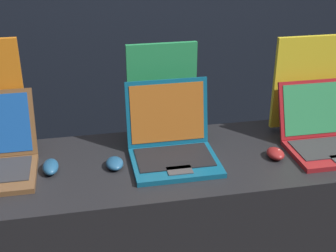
% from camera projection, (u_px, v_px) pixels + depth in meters
% --- Properties ---
extents(display_counter, '(1.80, 0.58, 0.94)m').
position_uv_depth(display_counter, '(168.00, 252.00, 2.07)').
color(display_counter, black).
rests_on(display_counter, ground_plane).
extents(mouse_front, '(0.06, 0.11, 0.04)m').
position_uv_depth(mouse_front, '(51.00, 167.00, 1.78)').
color(mouse_front, navy).
rests_on(mouse_front, display_counter).
extents(laptop_middle, '(0.34, 0.33, 0.29)m').
position_uv_depth(laptop_middle, '(172.00, 142.00, 1.86)').
color(laptop_middle, '#0F5170').
rests_on(laptop_middle, display_counter).
extents(mouse_middle, '(0.07, 0.10, 0.03)m').
position_uv_depth(mouse_middle, '(115.00, 163.00, 1.81)').
color(mouse_middle, navy).
rests_on(mouse_middle, display_counter).
extents(promo_stand_middle, '(0.30, 0.07, 0.41)m').
position_uv_depth(promo_stand_middle, '(162.00, 93.00, 2.00)').
color(promo_stand_middle, black).
rests_on(promo_stand_middle, display_counter).
extents(laptop_back, '(0.35, 0.34, 0.25)m').
position_uv_depth(laptop_back, '(327.00, 134.00, 1.95)').
color(laptop_back, maroon).
rests_on(laptop_back, display_counter).
extents(mouse_back, '(0.07, 0.09, 0.04)m').
position_uv_depth(mouse_back, '(275.00, 154.00, 1.88)').
color(mouse_back, maroon).
rests_on(mouse_back, display_counter).
extents(promo_stand_back, '(0.35, 0.07, 0.43)m').
position_uv_depth(promo_stand_back, '(311.00, 86.00, 2.05)').
color(promo_stand_back, black).
rests_on(promo_stand_back, display_counter).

